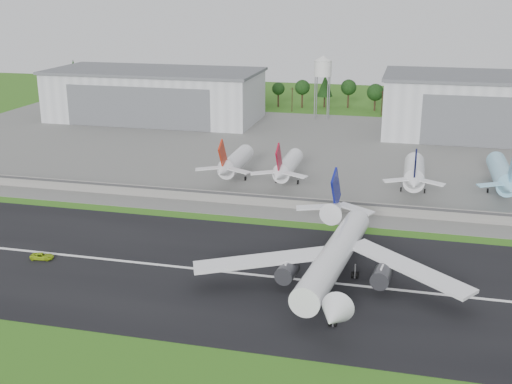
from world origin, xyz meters
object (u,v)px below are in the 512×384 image
(parked_jet_red_b, at_px, (286,167))
(ground_vehicle, at_px, (42,256))
(main_airliner, at_px, (334,263))
(parked_jet_skyblue, at_px, (503,175))
(parked_jet_navy, at_px, (414,174))
(parked_jet_red_a, at_px, (233,163))

(parked_jet_red_b, bearing_deg, ground_vehicle, -121.43)
(main_airliner, xyz_separation_m, parked_jet_red_b, (-23.36, 66.95, 1.03))
(parked_jet_red_b, distance_m, parked_jet_skyblue, 64.30)
(main_airliner, relative_size, parked_jet_skyblue, 1.59)
(ground_vehicle, height_order, parked_jet_skyblue, parked_jet_skyblue)
(ground_vehicle, relative_size, parked_jet_red_b, 0.17)
(parked_jet_skyblue, bearing_deg, ground_vehicle, -144.94)
(parked_jet_red_b, bearing_deg, parked_jet_navy, 0.11)
(ground_vehicle, relative_size, parked_jet_navy, 0.17)
(ground_vehicle, bearing_deg, parked_jet_red_a, -29.43)
(parked_jet_red_b, relative_size, parked_jet_skyblue, 0.84)
(ground_vehicle, xyz_separation_m, parked_jet_skyblue, (106.81, 74.96, 5.42))
(parked_jet_red_b, bearing_deg, parked_jet_skyblue, 4.52)
(parked_jet_red_b, xyz_separation_m, parked_jet_navy, (38.67, 0.07, 0.44))
(ground_vehicle, height_order, parked_jet_red_a, parked_jet_red_a)
(main_airliner, xyz_separation_m, ground_vehicle, (-66.07, -2.94, -4.07))
(ground_vehicle, bearing_deg, parked_jet_skyblue, -64.24)
(parked_jet_red_a, relative_size, parked_jet_red_b, 1.00)
(parked_jet_navy, xyz_separation_m, parked_jet_skyblue, (25.43, 4.99, -0.12))
(parked_jet_red_a, bearing_deg, parked_jet_skyblue, 3.55)
(parked_jet_red_b, height_order, parked_jet_navy, parked_jet_navy)
(main_airliner, height_order, parked_jet_navy, main_airliner)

